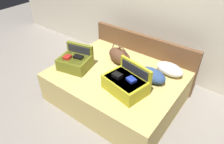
{
  "coord_description": "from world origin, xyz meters",
  "views": [
    {
      "loc": [
        1.54,
        -1.76,
        2.46
      ],
      "look_at": [
        0.0,
        0.28,
        0.63
      ],
      "focal_mm": 32.9,
      "sensor_mm": 36.0,
      "label": 1
    }
  ],
  "objects_px": {
    "hard_case_medium": "(75,61)",
    "pillow_center_head": "(170,69)",
    "bed": "(116,86)",
    "hard_case_large": "(126,83)",
    "duffel_bag": "(119,56)",
    "pillow_near_headboard": "(152,75)"
  },
  "relations": [
    {
      "from": "hard_case_large",
      "to": "pillow_near_headboard",
      "type": "distance_m",
      "value": 0.47
    },
    {
      "from": "duffel_bag",
      "to": "pillow_center_head",
      "type": "height_order",
      "value": "duffel_bag"
    },
    {
      "from": "bed",
      "to": "hard_case_large",
      "type": "relative_size",
      "value": 3.08
    },
    {
      "from": "bed",
      "to": "pillow_center_head",
      "type": "height_order",
      "value": "pillow_center_head"
    },
    {
      "from": "bed",
      "to": "hard_case_medium",
      "type": "bearing_deg",
      "value": -158.01
    },
    {
      "from": "bed",
      "to": "hard_case_large",
      "type": "xyz_separation_m",
      "value": [
        0.34,
        -0.25,
        0.39
      ]
    },
    {
      "from": "hard_case_medium",
      "to": "pillow_center_head",
      "type": "xyz_separation_m",
      "value": [
        1.32,
        0.77,
        -0.03
      ]
    },
    {
      "from": "hard_case_medium",
      "to": "duffel_bag",
      "type": "height_order",
      "value": "hard_case_medium"
    },
    {
      "from": "hard_case_large",
      "to": "hard_case_medium",
      "type": "relative_size",
      "value": 1.17
    },
    {
      "from": "duffel_bag",
      "to": "hard_case_medium",
      "type": "bearing_deg",
      "value": -130.58
    },
    {
      "from": "pillow_near_headboard",
      "to": "pillow_center_head",
      "type": "relative_size",
      "value": 1.0
    },
    {
      "from": "pillow_center_head",
      "to": "bed",
      "type": "bearing_deg",
      "value": -143.1
    },
    {
      "from": "duffel_bag",
      "to": "pillow_near_headboard",
      "type": "bearing_deg",
      "value": -10.42
    },
    {
      "from": "hard_case_large",
      "to": "hard_case_medium",
      "type": "height_order",
      "value": "hard_case_large"
    },
    {
      "from": "pillow_near_headboard",
      "to": "pillow_center_head",
      "type": "distance_m",
      "value": 0.35
    },
    {
      "from": "bed",
      "to": "duffel_bag",
      "type": "xyz_separation_m",
      "value": [
        -0.16,
        0.31,
        0.39
      ]
    },
    {
      "from": "hard_case_large",
      "to": "hard_case_medium",
      "type": "distance_m",
      "value": 0.99
    },
    {
      "from": "pillow_near_headboard",
      "to": "hard_case_large",
      "type": "bearing_deg",
      "value": -113.19
    },
    {
      "from": "hard_case_medium",
      "to": "pillow_near_headboard",
      "type": "height_order",
      "value": "hard_case_medium"
    },
    {
      "from": "bed",
      "to": "hard_case_medium",
      "type": "xyz_separation_m",
      "value": [
        -0.65,
        -0.26,
        0.39
      ]
    },
    {
      "from": "pillow_near_headboard",
      "to": "pillow_center_head",
      "type": "height_order",
      "value": "pillow_near_headboard"
    },
    {
      "from": "pillow_center_head",
      "to": "pillow_near_headboard",
      "type": "bearing_deg",
      "value": -114.02
    }
  ]
}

